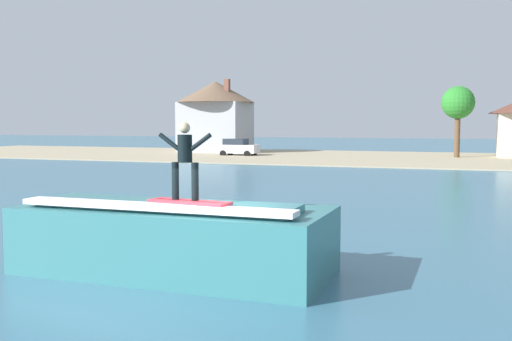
# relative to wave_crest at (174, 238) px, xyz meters

# --- Properties ---
(ground_plane) EXTENTS (260.00, 260.00, 0.00)m
(ground_plane) POSITION_rel_wave_crest_xyz_m (1.35, -0.59, -0.82)
(ground_plane) COLOR #36677F
(wave_crest) EXTENTS (7.24, 3.07, 1.75)m
(wave_crest) POSITION_rel_wave_crest_xyz_m (0.00, 0.00, 0.00)
(wave_crest) COLOR #337477
(wave_crest) RESTS_ON ground_plane
(surfboard) EXTENTS (1.96, 0.75, 0.06)m
(surfboard) POSITION_rel_wave_crest_xyz_m (0.71, -0.60, 0.95)
(surfboard) COLOR #D8333F
(surfboard) RESTS_ON wave_crest
(surfer) EXTENTS (1.28, 0.32, 1.71)m
(surfer) POSITION_rel_wave_crest_xyz_m (0.58, -0.53, 1.94)
(surfer) COLOR black
(surfer) RESTS_ON surfboard
(shoreline_bank) EXTENTS (120.00, 26.01, 0.10)m
(shoreline_bank) POSITION_rel_wave_crest_xyz_m (1.35, 47.71, -0.77)
(shoreline_bank) COLOR tan
(shoreline_bank) RESTS_ON ground_plane
(car_near_shore) EXTENTS (4.20, 2.31, 1.86)m
(car_near_shore) POSITION_rel_wave_crest_xyz_m (-16.95, 46.53, 0.13)
(car_near_shore) COLOR silver
(car_near_shore) RESTS_ON ground_plane
(house_with_chimney) EXTENTS (9.31, 9.31, 8.58)m
(house_with_chimney) POSITION_rel_wave_crest_xyz_m (-22.14, 52.43, 4.01)
(house_with_chimney) COLOR #9EA3AD
(house_with_chimney) RESTS_ON ground_plane
(tree_tall_bare) EXTENTS (3.24, 3.24, 7.17)m
(tree_tall_bare) POSITION_rel_wave_crest_xyz_m (5.09, 50.37, 4.60)
(tree_tall_bare) COLOR brown
(tree_tall_bare) RESTS_ON ground_plane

